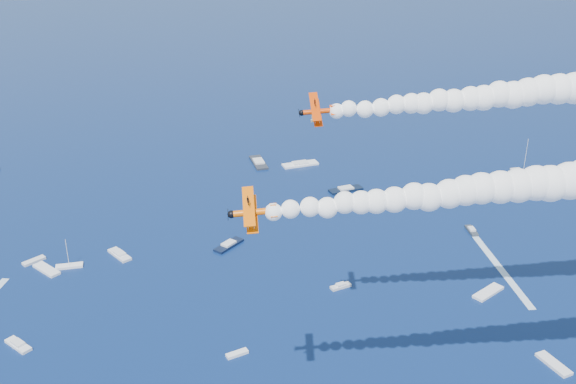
{
  "coord_description": "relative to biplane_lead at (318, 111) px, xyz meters",
  "views": [
    {
      "loc": [
        -0.8,
        -71.47,
        95.82
      ],
      "look_at": [
        5.21,
        29.24,
        49.6
      ],
      "focal_mm": 42.36,
      "sensor_mm": 36.0,
      "label": 1
    }
  ],
  "objects": [
    {
      "name": "biplane_lead",
      "position": [
        0.0,
        0.0,
        0.0
      ],
      "size": [
        6.86,
        8.34,
        7.39
      ],
      "primitive_type": null,
      "rotation": [
        -0.44,
        0.07,
        3.14
      ],
      "color": "#E53D04"
    },
    {
      "name": "smoke_trail_lead",
      "position": [
        32.9,
        -0.05,
        2.53
      ],
      "size": [
        66.61,
        7.0,
        11.86
      ],
      "primitive_type": null,
      "rotation": [
        0.0,
        0.0,
        3.14
      ],
      "color": "white"
    },
    {
      "name": "smoke_trail_trail",
      "position": [
        21.28,
        -21.75,
        -5.71
      ],
      "size": [
        66.64,
        7.54,
        11.86
      ],
      "primitive_type": null,
      "rotation": [
        0.0,
        0.0,
        3.15
      ],
      "color": "white"
    },
    {
      "name": "boat_wakes",
      "position": [
        -12.69,
        35.36,
        -59.69
      ],
      "size": [
        142.8,
        53.1,
        0.04
      ],
      "color": "white",
      "rests_on": "ground"
    },
    {
      "name": "spectator_boats",
      "position": [
        -13.45,
        69.62,
        -59.37
      ],
      "size": [
        220.27,
        167.59,
        0.7
      ],
      "color": "#313541",
      "rests_on": "ground"
    },
    {
      "name": "biplane_trail",
      "position": [
        -11.62,
        -21.94,
        -8.24
      ],
      "size": [
        7.86,
        9.44,
        7.89
      ],
      "primitive_type": null,
      "rotation": [
        -0.34,
        0.07,
        3.15
      ],
      "color": "#FF6505"
    }
  ]
}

